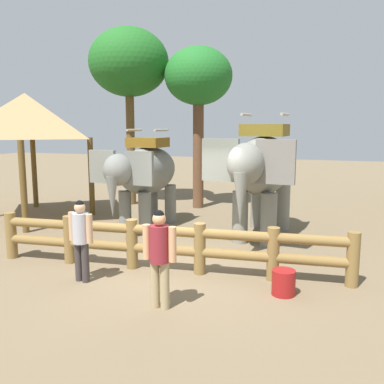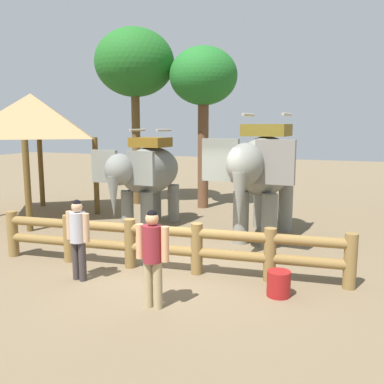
% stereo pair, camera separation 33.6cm
% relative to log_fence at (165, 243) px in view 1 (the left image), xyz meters
% --- Properties ---
extents(ground_plane, '(60.00, 60.00, 0.00)m').
position_rel_log_fence_xyz_m(ground_plane, '(-0.00, 0.28, -0.60)').
color(ground_plane, brown).
extents(log_fence, '(7.53, 0.89, 1.05)m').
position_rel_log_fence_xyz_m(log_fence, '(0.00, 0.00, 0.00)').
color(log_fence, olive).
rests_on(log_fence, ground).
extents(elephant_near_left, '(1.92, 3.39, 2.89)m').
position_rel_log_fence_xyz_m(elephant_near_left, '(-1.96, 3.20, 1.02)').
color(elephant_near_left, slate).
rests_on(elephant_near_left, ground).
extents(elephant_center, '(2.20, 3.87, 3.31)m').
position_rel_log_fence_xyz_m(elephant_center, '(1.42, 3.21, 1.26)').
color(elephant_center, gray).
rests_on(elephant_center, ground).
extents(tourist_woman_in_black, '(0.59, 0.33, 1.66)m').
position_rel_log_fence_xyz_m(tourist_woman_in_black, '(0.61, -1.70, 0.36)').
color(tourist_woman_in_black, tan).
rests_on(tourist_woman_in_black, ground).
extents(tourist_man_in_blue, '(0.56, 0.36, 1.60)m').
position_rel_log_fence_xyz_m(tourist_man_in_blue, '(-1.29, -1.07, 0.32)').
color(tourist_man_in_blue, '#383131').
rests_on(tourist_man_in_blue, ground).
extents(thatched_shelter, '(4.29, 4.29, 3.99)m').
position_rel_log_fence_xyz_m(thatched_shelter, '(-6.05, 3.24, 2.66)').
color(thatched_shelter, brown).
rests_on(thatched_shelter, ground).
extents(tree_far_left, '(2.92, 2.92, 6.52)m').
position_rel_log_fence_xyz_m(tree_far_left, '(-4.09, 6.54, 4.61)').
color(tree_far_left, brown).
rests_on(tree_far_left, ground).
extents(tree_far_right, '(2.39, 2.39, 5.73)m').
position_rel_log_fence_xyz_m(tree_far_right, '(-1.45, 6.70, 3.98)').
color(tree_far_right, brown).
rests_on(tree_far_right, ground).
extents(feed_bucket, '(0.42, 0.42, 0.46)m').
position_rel_log_fence_xyz_m(feed_bucket, '(2.48, -0.49, -0.37)').
color(feed_bucket, maroon).
rests_on(feed_bucket, ground).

